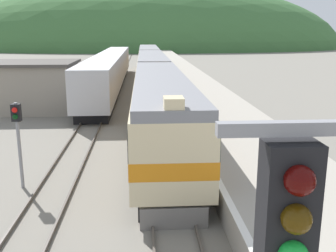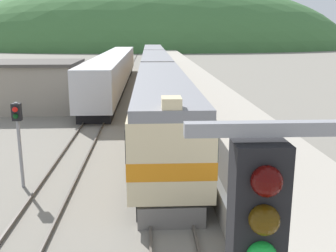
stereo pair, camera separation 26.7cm
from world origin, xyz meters
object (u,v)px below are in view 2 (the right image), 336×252
object	(u,v)px
express_train_lead_car	(162,109)
siding_train	(115,70)
carriage_third	(153,59)
signal_post_siding	(18,127)
carriage_second	(156,72)

from	to	relation	value
express_train_lead_car	siding_train	xyz separation A→B (m)	(-4.70, 24.75, -0.21)
siding_train	express_train_lead_car	bearing A→B (deg)	-79.24
express_train_lead_car	carriage_third	bearing A→B (deg)	90.00
carriage_third	signal_post_siding	world-z (taller)	carriage_third
express_train_lead_car	carriage_third	world-z (taller)	express_train_lead_car
siding_train	signal_post_siding	xyz separation A→B (m)	(-1.42, -30.24, 0.62)
siding_train	carriage_third	bearing A→B (deg)	73.83
carriage_second	signal_post_siding	world-z (taller)	carriage_second
carriage_third	siding_train	distance (m)	16.88
carriage_second	signal_post_siding	xyz separation A→B (m)	(-6.13, -26.09, 0.43)
carriage_second	signal_post_siding	bearing A→B (deg)	-103.21
siding_train	signal_post_siding	world-z (taller)	siding_train
carriage_second	siding_train	xyz separation A→B (m)	(-4.70, 4.14, -0.19)
express_train_lead_car	signal_post_siding	world-z (taller)	express_train_lead_car
carriage_third	signal_post_siding	bearing A→B (deg)	-97.51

